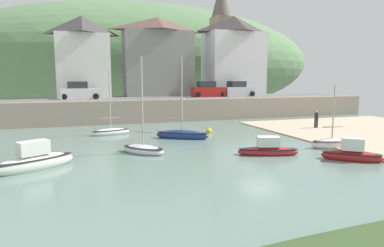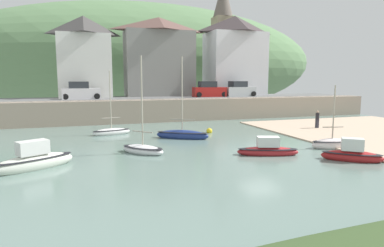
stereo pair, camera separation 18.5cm
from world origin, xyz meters
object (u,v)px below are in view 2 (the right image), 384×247
Objects in this scene: parked_car_end_of_row at (239,90)px; dinghy_open_wooden at (143,149)px; waterfront_building_left at (85,56)px; sailboat_far_left at (34,161)px; person_on_slipway at (317,118)px; motorboat_with_cabin at (182,135)px; parked_car_near_slipway at (81,92)px; sailboat_tall_mast at (111,131)px; parked_car_by_wall at (209,90)px; sailboat_nearest_shore at (352,154)px; sailboat_blue_trim at (332,144)px; waterfront_building_centre at (159,56)px; church_with_spire at (223,35)px; waterfront_building_right at (235,55)px; fishing_boat_green at (268,150)px; mooring_buoy at (209,131)px.

dinghy_open_wooden is at bearing -135.11° from parked_car_end_of_row.
sailboat_far_left is at bearing -96.56° from waterfront_building_left.
sailboat_far_left is 24.18m from person_on_slipway.
parked_car_near_slipway is at bearing 148.67° from motorboat_with_cabin.
sailboat_tall_mast is 17.33m from parked_car_by_wall.
sailboat_nearest_shore is 12.15m from motorboat_with_cabin.
sailboat_tall_mast is at bearing 153.62° from sailboat_blue_trim.
sailboat_blue_trim is 0.81× the size of sailboat_tall_mast.
parked_car_by_wall is (11.71, 18.86, 2.94)m from dinghy_open_wooden.
motorboat_with_cabin is 16.75m from parked_car_near_slipway.
dinghy_open_wooden is 24.87m from parked_car_end_of_row.
dinghy_open_wooden is at bearing -92.96° from sailboat_tall_mast.
waterfront_building_left is at bearing 180.00° from waterfront_building_centre.
church_with_spire is 3.17× the size of sailboat_tall_mast.
waterfront_building_left is at bearing 131.45° from sailboat_blue_trim.
parked_car_by_wall is 2.56× the size of person_on_slipway.
sailboat_tall_mast is 1.31× the size of parked_car_by_wall.
person_on_slipway is at bearing -21.08° from sailboat_tall_mast.
parked_car_end_of_row is (3.56, 21.34, 2.91)m from sailboat_blue_trim.
church_with_spire reaches higher than sailboat_far_left.
waterfront_building_right is at bearing 116.58° from sailboat_nearest_shore.
parked_car_near_slipway is (-3.68, 18.86, 2.94)m from dinghy_open_wooden.
fishing_boat_green is (-3.79, 2.75, -0.04)m from sailboat_nearest_shore.
parked_car_by_wall reaches higher than sailboat_far_left.
parked_car_by_wall reaches higher than mooring_buoy.
sailboat_tall_mast is 0.84× the size of motorboat_with_cabin.
dinghy_open_wooden is (-6.34, -23.36, -7.34)m from waterfront_building_centre.
sailboat_blue_trim is 12.62m from dinghy_open_wooden.
person_on_slipway is (4.80, 7.48, 0.69)m from sailboat_blue_trim.
church_with_spire reaches higher than person_on_slipway.
church_with_spire is 32.16m from sailboat_blue_trim.
sailboat_tall_mast is at bearing -79.70° from parked_car_near_slipway.
parked_car_end_of_row is at bearing 20.21° from sailboat_tall_mast.
person_on_slipway is (-0.20, -18.36, -7.03)m from waterfront_building_right.
sailboat_blue_trim is 2.72× the size of person_on_slipway.
sailboat_tall_mast is 0.88× the size of dinghy_open_wooden.
waterfront_building_right is 1.70× the size of motorboat_with_cabin.
motorboat_with_cabin is at bearing -119.96° from church_with_spire.
dinghy_open_wooden reaches higher than parked_car_end_of_row.
mooring_buoy is (-0.36, 8.97, -0.16)m from fishing_boat_green.
sailboat_far_left is at bearing -128.53° from parked_car_by_wall.
sailboat_blue_trim is at bearing -99.17° from church_with_spire.
sailboat_tall_mast reaches higher than sailboat_blue_trim.
waterfront_building_right reaches higher than sailboat_tall_mast.
waterfront_building_right is at bearing 27.32° from sailboat_tall_mast.
church_with_spire is at bearing 20.24° from waterfront_building_centre.
waterfront_building_left is 1.82× the size of sailboat_tall_mast.
waterfront_building_centre is 8.27m from parked_car_by_wall.
waterfront_building_right is at bearing 10.23° from parked_car_near_slipway.
person_on_slipway is (-0.01, -22.36, -10.30)m from church_with_spire.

